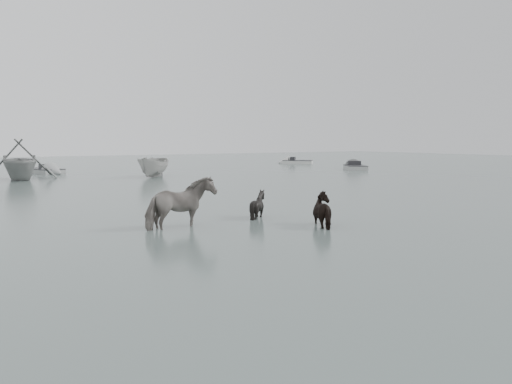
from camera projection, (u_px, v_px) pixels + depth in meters
ground at (303, 224)px, 15.67m from camera, size 140.00×140.00×0.00m
pony_pinto at (180, 198)px, 14.94m from camera, size 2.24×1.25×1.80m
pony_dark at (328, 204)px, 15.38m from camera, size 1.19×1.37×1.35m
pony_black at (258, 200)px, 17.01m from camera, size 1.11×0.99×1.22m
rowboat_trail at (20, 158)px, 32.88m from camera, size 5.22×5.87×2.84m
boat_small at (154, 166)px, 35.21m from camera, size 3.83×4.05×1.57m
skiff_port at (355, 165)px, 43.82m from camera, size 3.68×4.51×0.75m
skiff_mid at (43, 168)px, 39.09m from camera, size 3.12×6.04×0.75m
skiff_star at (298, 160)px, 54.37m from camera, size 4.27×4.23×0.75m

